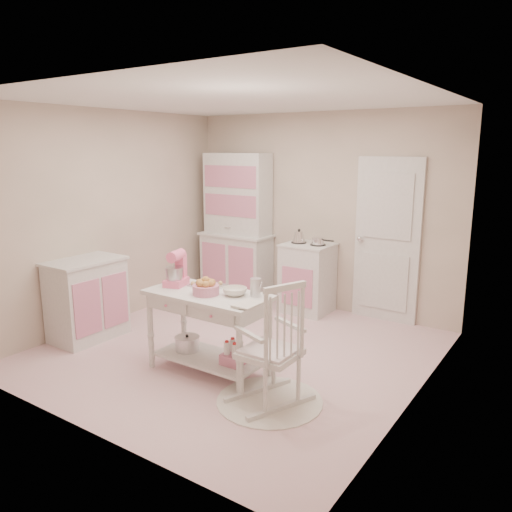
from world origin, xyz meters
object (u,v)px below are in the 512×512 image
Objects in this scene: base_cabinet at (87,299)px; stand_mixer at (176,269)px; work_table at (209,333)px; hutch at (236,226)px; stove at (307,278)px; bread_basket at (206,290)px; rocking_chair at (270,342)px.

base_cabinet is 1.39m from stand_mixer.
stand_mixer reaches higher than work_table.
hutch is 2.26× the size of stove.
work_table is at bearing -87.70° from stove.
bread_basket reaches higher than work_table.
stand_mixer is (1.29, 0.10, 0.51)m from base_cabinet.
hutch is at bearing 120.00° from bread_basket.
hutch is 1.89× the size of rocking_chair.
stand_mixer is at bearing -98.84° from stove.
rocking_chair reaches higher than base_cabinet.
base_cabinet is at bearing -159.77° from rocking_chair.
stand_mixer is (-1.23, 0.19, 0.42)m from rocking_chair.
work_table is at bearing 111.80° from bread_basket.
stove is at bearing 54.18° from base_cabinet.
bread_basket is (1.73, 0.03, 0.39)m from base_cabinet.
stove is 1.00× the size of base_cabinet.
stand_mixer is at bearing -166.68° from rocking_chair.
stove is 2.77m from base_cabinet.
hutch is 2.26× the size of base_cabinet.
work_table is (0.09, -2.16, -0.06)m from stove.
stove reaches higher than bread_basket.
base_cabinet is (-1.62, -2.25, 0.00)m from stove.
work_table is 4.80× the size of bread_basket.
rocking_chair is (0.90, -2.34, 0.09)m from stove.
rocking_chair is 0.92× the size of work_table.
rocking_chair is at bearing -24.52° from stand_mixer.
hutch is 1.33m from stove.
hutch reaches higher than stove.
hutch is at bearing 177.61° from stove.
work_table is at bearing -169.86° from rocking_chair.
stove is at bearing 92.30° from work_table.
stand_mixer is (0.87, -2.19, -0.07)m from hutch.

